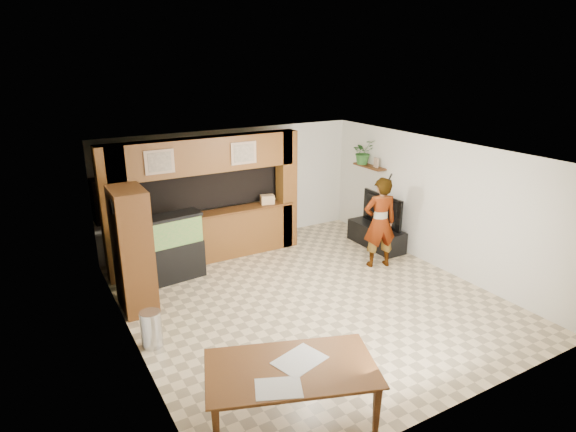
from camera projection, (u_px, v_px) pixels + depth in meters
floor at (308, 298)px, 8.56m from camera, size 6.50×6.50×0.00m
ceiling at (310, 154)px, 7.74m from camera, size 6.50×6.50×0.00m
wall_back at (232, 187)px, 10.82m from camera, size 6.00×0.00×6.00m
wall_left at (128, 266)px, 6.73m from camera, size 0.00×6.50×6.50m
wall_right at (437, 204)px, 9.57m from camera, size 0.00×6.50×6.50m
partition at (202, 199)px, 9.87m from camera, size 4.20×0.99×2.60m
wall_clock at (112, 207)px, 7.38m from camera, size 0.05×0.25×0.25m
wall_shelf at (369, 166)px, 10.97m from camera, size 0.25×0.90×0.04m
pantry_cabinet at (133, 250)px, 7.92m from camera, size 0.53×0.86×2.11m
trash_can at (151, 329)px, 7.07m from camera, size 0.31×0.31×0.57m
aquarium at (172, 249)px, 9.10m from camera, size 1.17×0.44×1.30m
tv_stand at (376, 236)px, 10.84m from camera, size 0.53×1.44×0.48m
television at (378, 211)px, 10.65m from camera, size 0.18×1.25×0.72m
photo_frame at (376, 163)px, 10.75m from camera, size 0.06×0.16×0.21m
potted_plant at (363, 152)px, 11.04m from camera, size 0.51×0.45×0.56m
person at (380, 223)px, 9.62m from camera, size 0.78×0.62×1.86m
microphone at (390, 177)px, 9.20m from camera, size 0.03×0.09×0.15m
dining_table at (292, 394)px, 5.61m from camera, size 2.23×1.71×0.69m
newspaper_a at (279, 388)px, 5.18m from camera, size 0.61×0.54×0.01m
newspaper_b at (300, 360)px, 5.65m from camera, size 0.68×0.57×0.01m
counter_box at (267, 199)px, 10.44m from camera, size 0.33×0.26×0.19m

